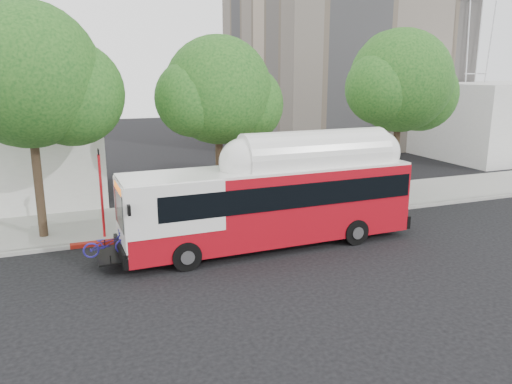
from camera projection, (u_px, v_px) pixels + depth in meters
The scene contains 9 objects.
ground at pixel (290, 255), 19.45m from camera, with size 120.00×120.00×0.00m, color black.
sidewalk at pixel (236, 211), 25.32m from camera, with size 60.00×5.00×0.15m, color gray.
curb_strip at pixel (254, 225), 22.96m from camera, with size 60.00×0.30×0.15m, color gray.
red_curb_segment at pixel (191, 232), 21.91m from camera, with size 10.00×0.32×0.16m, color maroon.
street_tree_left at pixel (41, 81), 19.93m from camera, with size 6.67×5.80×9.74m.
street_tree_mid at pixel (226, 95), 23.33m from camera, with size 5.75×5.00×8.62m.
street_tree_right at pixel (406, 85), 26.57m from camera, with size 6.21×5.40×9.18m.
transit_bus at pixel (272, 204), 20.09m from camera, with size 12.74×2.97×3.75m.
signal_pole at pixel (101, 194), 20.72m from camera, with size 0.11×0.37×3.89m.
Camera 1 is at (-7.83, -16.60, 7.02)m, focal length 35.00 mm.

